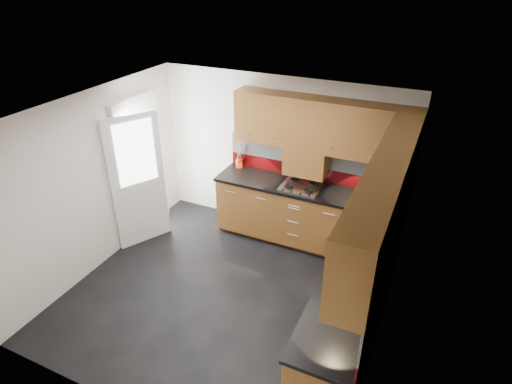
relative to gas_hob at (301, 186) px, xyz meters
The scene contains 14 objects.
room 1.63m from the gas_hob, 107.03° to the right, with size 4.00×3.80×2.64m.
base_cabinets 1.10m from the gas_hob, 50.67° to the right, with size 2.70×3.20×0.95m.
countertop 0.98m from the gas_hob, 51.77° to the right, with size 2.72×3.22×0.04m.
backsplash 1.02m from the gas_hob, 33.28° to the right, with size 2.70×3.20×0.54m.
upper_cabinets 1.36m from the gas_hob, 41.51° to the right, with size 2.50×3.20×0.72m.
extractor_hood 0.37m from the gas_hob, 90.00° to the left, with size 0.60×0.33×0.40m, color #623115.
glass_cabinet 1.61m from the gas_hob, 17.76° to the right, with size 0.32×0.80×0.66m.
back_door 2.35m from the gas_hob, 162.10° to the right, with size 0.42×1.19×2.04m.
gas_hob is the anchor object (origin of this frame).
utensil_pot 1.13m from the gas_hob, 167.94° to the left, with size 0.11×0.11×0.38m.
toaster 1.18m from the gas_hob, ahead, with size 0.27×0.18×0.18m.
food_processor 1.61m from the gas_hob, 43.26° to the right, with size 0.16×0.16×0.27m.
paper_towel 1.42m from the gas_hob, 28.20° to the right, with size 0.12×0.12×0.25m, color white.
orange_cloth 1.34m from the gas_hob, 34.69° to the right, with size 0.15×0.13×0.02m, color orange.
Camera 1 is at (2.10, -3.65, 3.80)m, focal length 30.00 mm.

